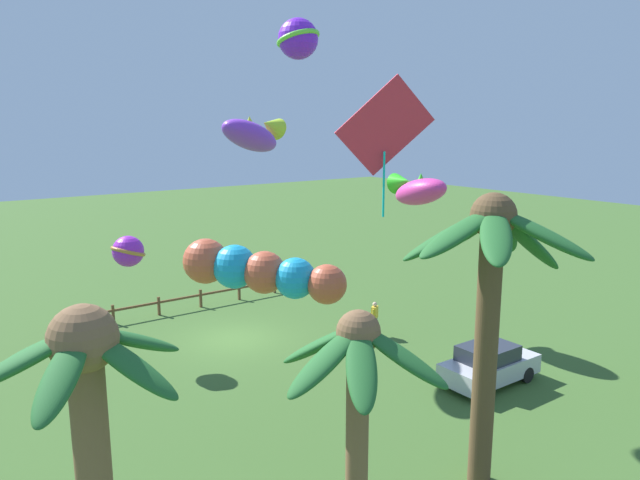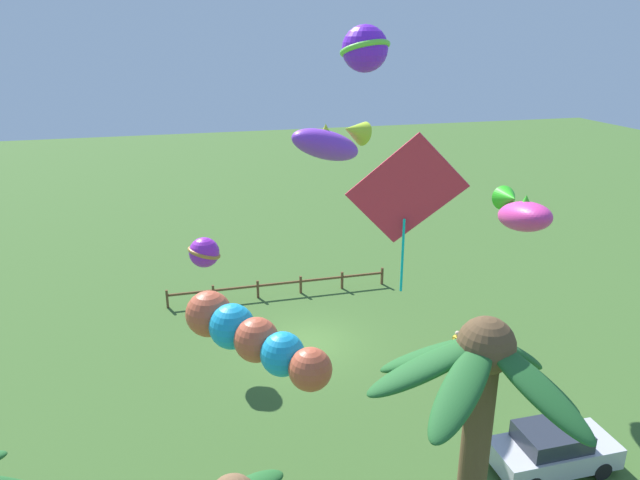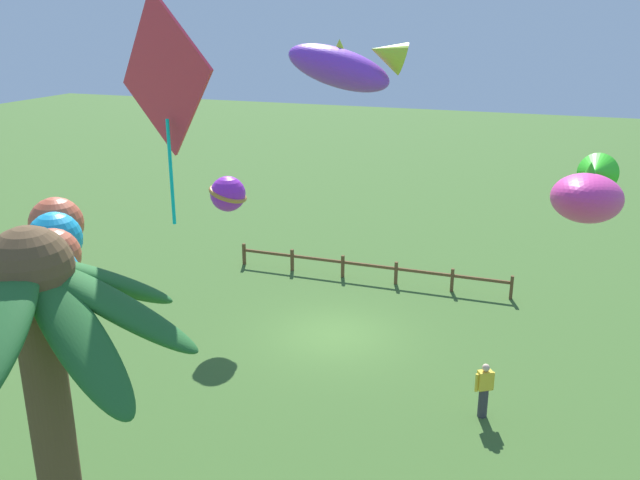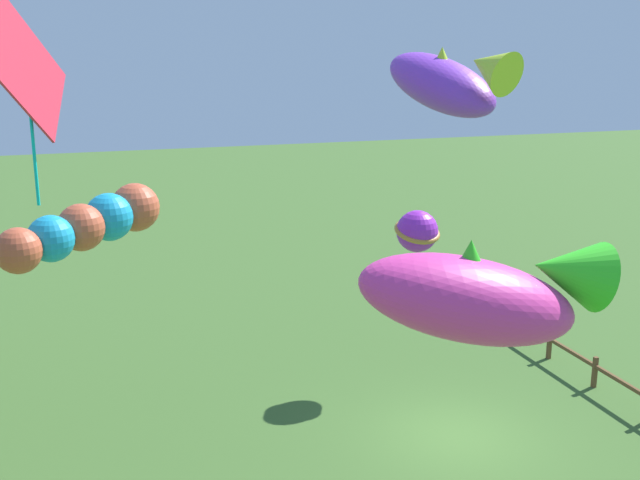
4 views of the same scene
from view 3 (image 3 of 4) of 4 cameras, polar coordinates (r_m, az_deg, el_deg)
ground_plane at (r=23.58m, az=1.21°, el=-7.96°), size 120.00×120.00×0.00m
palm_tree_1 at (r=10.29m, az=-22.22°, el=-9.54°), size 4.64×4.67×7.83m
rail_fence at (r=28.07m, az=4.13°, el=-2.29°), size 11.52×0.12×0.95m
spectator_0 at (r=19.32m, az=13.58°, el=-12.11°), size 0.48×0.39×1.59m
kite_tube_0 at (r=16.24m, az=-21.42°, el=-0.85°), size 3.39×4.07×1.60m
kite_fish_1 at (r=20.05m, az=2.21°, el=14.42°), size 3.77×2.49×1.96m
kite_ball_2 at (r=24.25m, az=-7.73°, el=3.86°), size 1.54×1.55×1.26m
kite_fish_4 at (r=16.66m, az=21.59°, el=3.65°), size 1.97×3.78×1.83m
kite_diamond_5 at (r=12.40m, az=-12.91°, el=12.93°), size 2.67×1.42×4.12m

